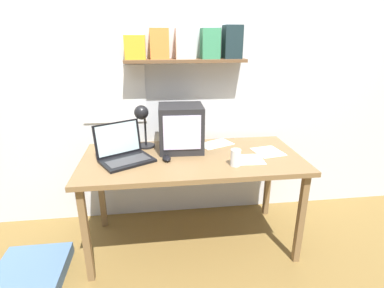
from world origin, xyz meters
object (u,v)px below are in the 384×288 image
computer_mouse (167,158)px  loose_paper_near_laptop (268,152)px  desk_lamp (142,119)px  juice_glass (236,158)px  laptop (123,151)px  loose_paper_near_monitor (216,144)px  floor_cushion (31,271)px  corner_desk (192,164)px  open_notebook (249,159)px  crt_monitor (181,128)px

computer_mouse → loose_paper_near_laptop: (0.79, 0.06, -0.01)m
desk_lamp → juice_glass: size_ratio=3.00×
laptop → juice_glass: laptop is taller
loose_paper_near_monitor → floor_cushion: bearing=-160.6°
corner_desk → desk_lamp: (-0.36, 0.21, 0.31)m
corner_desk → juice_glass: 0.36m
juice_glass → floor_cushion: 1.63m
juice_glass → loose_paper_near_laptop: size_ratio=0.47×
loose_paper_near_monitor → floor_cushion: (-1.40, -0.49, -0.71)m
computer_mouse → floor_cushion: size_ratio=0.24×
desk_lamp → loose_paper_near_monitor: (0.59, 0.03, -0.24)m
loose_paper_near_monitor → laptop: bearing=-162.3°
loose_paper_near_monitor → open_notebook: bearing=-63.8°
crt_monitor → laptop: bearing=-159.3°
desk_lamp → floor_cushion: bearing=-131.8°
desk_lamp → computer_mouse: desk_lamp is taller
laptop → loose_paper_near_monitor: laptop is taller
crt_monitor → computer_mouse: bearing=-119.4°
laptop → open_notebook: laptop is taller
corner_desk → open_notebook: size_ratio=7.96×
laptop → loose_paper_near_laptop: bearing=-28.7°
laptop → loose_paper_near_monitor: size_ratio=1.42×
crt_monitor → loose_paper_near_monitor: (0.30, 0.09, -0.18)m
loose_paper_near_laptop → juice_glass: bearing=-145.9°
computer_mouse → juice_glass: bearing=-18.1°
loose_paper_near_laptop → loose_paper_near_monitor: 0.43m
crt_monitor → juice_glass: (0.34, -0.36, -0.12)m
corner_desk → crt_monitor: size_ratio=4.56×
loose_paper_near_laptop → floor_cushion: bearing=-171.4°
crt_monitor → loose_paper_near_laptop: 0.70m
loose_paper_near_laptop → loose_paper_near_monitor: same height
computer_mouse → loose_paper_near_monitor: 0.51m
desk_lamp → loose_paper_near_laptop: 1.00m
desk_lamp → loose_paper_near_monitor: size_ratio=1.13×
desk_lamp → loose_paper_near_laptop: desk_lamp is taller
loose_paper_near_laptop → floor_cushion: (-1.76, -0.27, -0.71)m
corner_desk → desk_lamp: desk_lamp is taller
desk_lamp → loose_paper_near_laptop: (0.95, -0.19, -0.24)m
crt_monitor → desk_lamp: (-0.29, 0.05, 0.07)m
open_notebook → corner_desk: bearing=164.6°
open_notebook → floor_cushion: 1.73m
juice_glass → loose_paper_near_laptop: (0.32, 0.22, -0.05)m
laptop → desk_lamp: size_ratio=1.25×
loose_paper_near_laptop → open_notebook: same height
juice_glass → open_notebook: bearing=33.8°
laptop → juice_glass: 0.80m
open_notebook → loose_paper_near_laptop: bearing=34.3°
juice_glass → corner_desk: bearing=144.3°
computer_mouse → loose_paper_near_monitor: computer_mouse is taller
juice_glass → loose_paper_near_monitor: (-0.05, 0.44, -0.05)m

